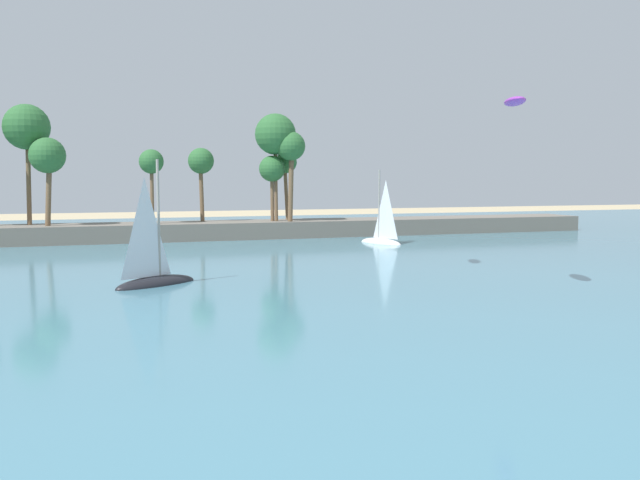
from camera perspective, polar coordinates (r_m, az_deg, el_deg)
name	(u,v)px	position (r m, az deg, el deg)	size (l,w,h in m)	color
sea	(130,251)	(59.60, -15.94, -0.94)	(220.00, 99.58, 0.06)	teal
palm_headland	(108,205)	(69.10, -17.66, 2.88)	(104.69, 6.59, 13.43)	slate
sailboat_near_shore	(154,273)	(40.06, -14.01, -2.76)	(5.47, 4.23, 7.86)	black
sailboat_mid_bay	(382,236)	(64.29, 5.29, 0.31)	(3.29, 5.47, 7.61)	white
kite_aloft_high_over_bay	(515,101)	(38.30, 16.33, 11.31)	(3.06, 1.04, 0.43)	purple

